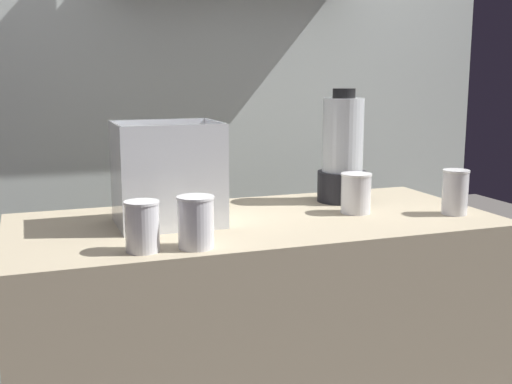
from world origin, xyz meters
name	(u,v)px	position (x,y,z in m)	size (l,w,h in m)	color
counter	(256,363)	(0.00, 0.00, 0.45)	(1.40, 0.64, 0.90)	tan
back_wall_unit	(191,86)	(0.00, 0.77, 1.27)	(2.60, 0.24, 2.50)	silver
carrot_display_bin	(169,192)	(-0.25, 0.02, 0.99)	(0.29, 0.23, 0.29)	white
blender_pitcher	(342,154)	(0.36, 0.15, 1.06)	(0.16, 0.16, 0.37)	black
juice_cup_beet_far_left	(142,229)	(-0.37, -0.23, 0.96)	(0.08, 0.08, 0.12)	white
juice_cup_carrot_left	(196,224)	(-0.24, -0.24, 0.96)	(0.09, 0.09, 0.13)	white
juice_cup_beet_middle	(356,195)	(0.31, -0.02, 0.96)	(0.09, 0.09, 0.12)	white
juice_cup_pomegranate_right	(455,194)	(0.58, -0.14, 0.96)	(0.08, 0.08, 0.13)	white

